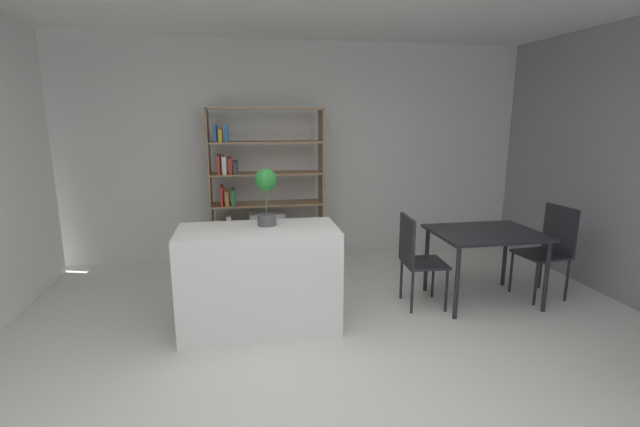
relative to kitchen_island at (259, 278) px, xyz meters
The scene contains 8 objects.
ground_plane 1.12m from the kitchen_island, 68.17° to the right, with size 9.23×9.23×0.00m, color silver.
back_partition 2.35m from the kitchen_island, 79.87° to the left, with size 6.71×0.06×2.82m, color silver.
kitchen_island is the anchor object (origin of this frame).
potted_plant_on_island 0.79m from the kitchen_island, 48.14° to the left, with size 0.20×0.20×0.51m.
open_bookshelf 1.82m from the kitchen_island, 87.36° to the left, with size 1.40×0.35×1.97m.
dining_table 2.30m from the kitchen_island, ahead, with size 1.05×0.82×0.74m.
dining_chair_window_side 3.04m from the kitchen_island, ahead, with size 0.49×0.47×0.97m.
dining_chair_island_side 1.56m from the kitchen_island, ahead, with size 0.43×0.45×0.92m.
Camera 1 is at (-0.49, -2.84, 1.88)m, focal length 24.94 mm.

